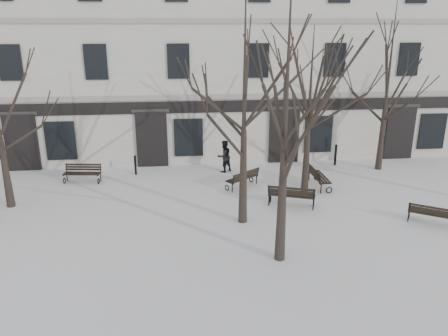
{
  "coord_description": "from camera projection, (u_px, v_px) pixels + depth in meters",
  "views": [
    {
      "loc": [
        -2.1,
        -14.35,
        7.05
      ],
      "look_at": [
        -0.25,
        3.0,
        1.37
      ],
      "focal_mm": 35.0,
      "sensor_mm": 36.0,
      "label": 1
    }
  ],
  "objects": [
    {
      "name": "tree_5",
      "position": [
        310.0,
        92.0,
        18.12
      ],
      "size": [
        4.98,
        4.98,
        7.12
      ],
      "color": "black",
      "rests_on": "ground"
    },
    {
      "name": "bench_5",
      "position": [
        318.0,
        176.0,
        19.99
      ],
      "size": [
        0.69,
        1.87,
        0.94
      ],
      "rotation": [
        0.0,
        0.0,
        1.57
      ],
      "color": "black",
      "rests_on": "ground"
    },
    {
      "name": "tree_6",
      "position": [
        390.0,
        67.0,
        21.04
      ],
      "size": [
        5.77,
        5.77,
        8.24
      ],
      "color": "black",
      "rests_on": "ground"
    },
    {
      "name": "bench_1",
      "position": [
        291.0,
        195.0,
        17.73
      ],
      "size": [
        1.98,
        1.29,
        0.95
      ],
      "rotation": [
        0.0,
        0.0,
        2.78
      ],
      "color": "black",
      "rests_on": "ground"
    },
    {
      "name": "building",
      "position": [
        211.0,
        53.0,
        26.51
      ],
      "size": [
        40.4,
        10.2,
        11.4
      ],
      "color": "silver",
      "rests_on": "ground"
    },
    {
      "name": "tree_1",
      "position": [
        245.0,
        81.0,
        14.9
      ],
      "size": [
        5.91,
        5.91,
        8.45
      ],
      "color": "black",
      "rests_on": "ground"
    },
    {
      "name": "pedestrian_b",
      "position": [
        224.0,
        172.0,
        22.22
      ],
      "size": [
        0.99,
        0.93,
        1.62
      ],
      "primitive_type": "imported",
      "rotation": [
        0.0,
        0.0,
        3.66
      ],
      "color": "black",
      "rests_on": "ground"
    },
    {
      "name": "bollard_a",
      "position": [
        135.0,
        164.0,
        21.61
      ],
      "size": [
        0.13,
        0.13,
        1.0
      ],
      "color": "black",
      "rests_on": "ground"
    },
    {
      "name": "bench_2",
      "position": [
        432.0,
        214.0,
        16.14
      ],
      "size": [
        1.65,
        1.37,
        0.82
      ],
      "rotation": [
        0.0,
        0.0,
        2.55
      ],
      "color": "black",
      "rests_on": "ground"
    },
    {
      "name": "bollard_b",
      "position": [
        336.0,
        154.0,
        23.1
      ],
      "size": [
        0.15,
        0.15,
        1.13
      ],
      "color": "black",
      "rests_on": "ground"
    },
    {
      "name": "tree_2",
      "position": [
        287.0,
        91.0,
        12.24
      ],
      "size": [
        5.96,
        5.96,
        8.51
      ],
      "color": "black",
      "rests_on": "ground"
    },
    {
      "name": "bench_4",
      "position": [
        243.0,
        178.0,
        19.89
      ],
      "size": [
        1.68,
        1.5,
        0.85
      ],
      "rotation": [
        0.0,
        0.0,
        3.8
      ],
      "color": "black",
      "rests_on": "ground"
    },
    {
      "name": "bench_3",
      "position": [
        82.0,
        173.0,
        20.6
      ],
      "size": [
        1.77,
        0.83,
        0.86
      ],
      "rotation": [
        0.0,
        0.0,
        -0.13
      ],
      "color": "black",
      "rests_on": "ground"
    },
    {
      "name": "ground",
      "position": [
        240.0,
        228.0,
        15.96
      ],
      "size": [
        100.0,
        100.0,
        0.0
      ],
      "primitive_type": "plane",
      "color": "white",
      "rests_on": "ground"
    }
  ]
}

